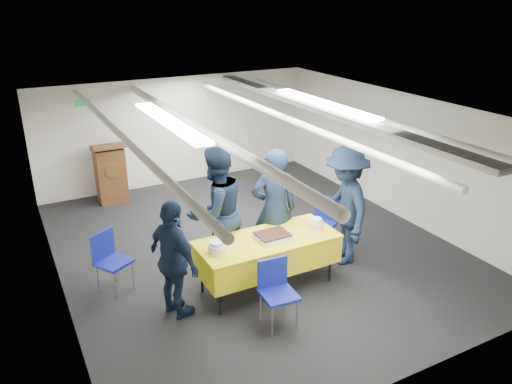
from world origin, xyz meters
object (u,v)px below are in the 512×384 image
sheet_cake (272,236)px  sailor_d (345,206)px  serving_table (267,252)px  sailor_a (274,210)px  chair_left (109,256)px  sailor_b (216,212)px  podium (111,172)px  chair_right (324,218)px  chair_near (276,286)px  sailor_c (174,260)px

sheet_cake → sailor_d: bearing=6.7°
serving_table → sailor_a: (0.38, 0.48, 0.38)m
chair_left → sailor_b: 1.61m
podium → sailor_b: 3.62m
sailor_b → chair_left: bearing=-24.6°
serving_table → chair_right: 1.52m
sheet_cake → sailor_b: size_ratio=0.24×
sailor_b → sailor_a: bearing=150.8°
chair_near → sailor_c: size_ratio=0.54×
sheet_cake → sailor_d: 1.37m
chair_right → sailor_b: (-1.85, 0.08, 0.46)m
podium → sailor_a: sailor_a is taller
sailor_c → sailor_d: bearing=-102.8°
sheet_cake → chair_left: chair_left is taller
sheet_cake → sailor_d: sailor_d is taller
podium → chair_left: 3.33m
sheet_cake → sailor_a: (0.32, 0.51, 0.13)m
serving_table → podium: bearing=106.0°
chair_near → podium: bearing=100.3°
chair_left → podium: bearing=76.7°
chair_near → sailor_a: size_ratio=0.46×
sailor_a → chair_left: bearing=4.3°
chair_near → sailor_b: 1.55m
sailor_b → sailor_c: (-0.90, -0.73, -0.18)m
podium → sailor_d: 4.88m
serving_table → chair_left: (-1.98, 0.98, -0.03)m
sheet_cake → sailor_b: sailor_b is taller
chair_right → sailor_a: (-1.01, -0.14, 0.41)m
serving_table → podium: 4.40m
chair_near → sailor_b: sailor_b is taller
chair_near → sheet_cake: bearing=63.7°
chair_left → sailor_d: sailor_d is taller
sailor_a → sheet_cake: bearing=74.6°
chair_near → sailor_a: 1.48m
sailor_a → serving_table: bearing=68.1°
sailor_c → sailor_d: 2.78m
chair_left → sheet_cake: bearing=-26.5°
chair_right → chair_left: bearing=173.8°
serving_table → sailor_d: bearing=5.0°
chair_left → sailor_a: size_ratio=0.46×
chair_right → sailor_c: (-2.75, -0.65, 0.27)m
podium → sailor_d: size_ratio=0.67×
sheet_cake → chair_near: bearing=-116.3°
podium → chair_left: podium is taller
chair_left → sailor_b: sailor_b is taller
chair_right → sailor_d: 0.64m
sailor_d → sailor_c: bearing=-71.6°
serving_table → sailor_a: bearing=51.7°
sailor_c → sailor_d: sailor_d is taller
chair_right → sheet_cake: bearing=-153.8°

